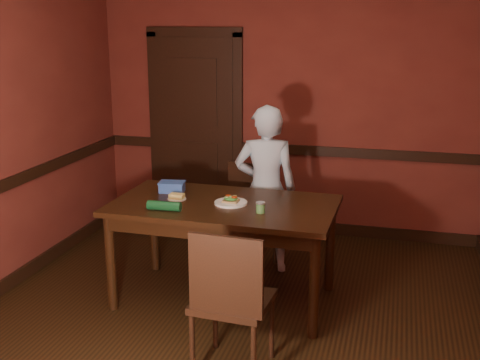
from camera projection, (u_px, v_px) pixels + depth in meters
The scene contains 15 objects.
floor at pixel (228, 327), 4.49m from camera, with size 4.00×4.50×0.01m, color black.
wall_back at pixel (287, 107), 6.24m from camera, with size 4.00×0.02×2.70m, color maroon.
wall_front at pixel (42, 285), 2.04m from camera, with size 4.00×0.02×2.70m, color maroon.
dado_back at pixel (286, 149), 6.34m from camera, with size 4.00×0.03×0.10m, color black.
baseboard_back at pixel (285, 225), 6.56m from camera, with size 4.00×0.03×0.12m, color black.
door at pixel (195, 127), 6.52m from camera, with size 1.05×0.07×2.20m.
dining_table at pixel (224, 252), 4.85m from camera, with size 1.76×0.99×0.82m, color black.
chair_far at pixel (249, 219), 5.46m from camera, with size 0.44×0.44×0.94m, color black, non-canonical shape.
chair_near at pixel (233, 298), 3.84m from camera, with size 0.47×0.47×1.00m, color black, non-canonical shape.
person at pixel (266, 189), 5.36m from camera, with size 0.55×0.36×1.52m, color silver.
sandwich_plate at pixel (231, 202), 4.72m from camera, with size 0.26×0.26×0.06m.
sauce_jar at pixel (261, 207), 4.49m from camera, with size 0.07×0.07×0.08m.
cheese_saucer at pixel (177, 197), 4.83m from camera, with size 0.15×0.15×0.05m.
food_tub at pixel (172, 187), 5.03m from camera, with size 0.23×0.17×0.09m.
wrapped_veg at pixel (164, 206), 4.55m from camera, with size 0.07×0.07×0.26m, color #114620.
Camera 1 is at (1.13, -3.89, 2.22)m, focal length 45.00 mm.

